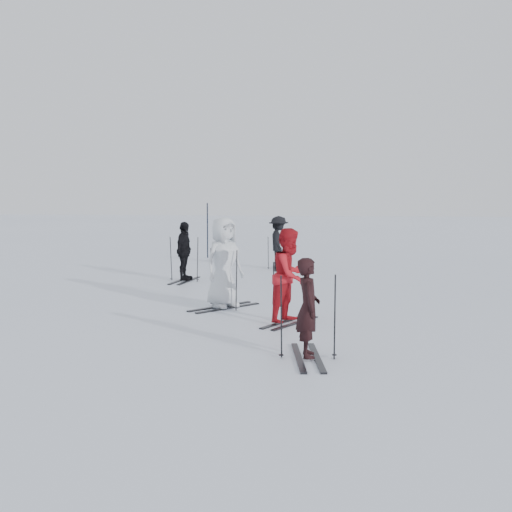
{
  "coord_description": "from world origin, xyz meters",
  "views": [
    {
      "loc": [
        2.33,
        -14.43,
        2.5
      ],
      "look_at": [
        0.0,
        1.0,
        1.0
      ],
      "focal_mm": 45.0,
      "sensor_mm": 36.0,
      "label": 1
    }
  ],
  "objects": [
    {
      "name": "skis_red",
      "position": [
        1.14,
        -2.15,
        0.61
      ],
      "size": [
        1.9,
        1.54,
        1.23
      ],
      "primitive_type": null,
      "rotation": [
        0.0,
        0.0,
        1.12
      ],
      "color": "black",
      "rests_on": "ground"
    },
    {
      "name": "skis_grey",
      "position": [
        -0.46,
        -0.69,
        0.68
      ],
      "size": [
        2.07,
        1.9,
        1.35
      ],
      "primitive_type": null,
      "rotation": [
        0.0,
        0.0,
        0.92
      ],
      "color": "black",
      "rests_on": "ground"
    },
    {
      "name": "skier_grey",
      "position": [
        -0.46,
        -0.69,
        0.99
      ],
      "size": [
        1.09,
        1.15,
        1.98
      ],
      "primitive_type": "imported",
      "rotation": [
        0.0,
        0.0,
        0.92
      ],
      "color": "silver",
      "rests_on": "ground"
    },
    {
      "name": "skis_near_dark",
      "position": [
        1.68,
        -4.8,
        0.67
      ],
      "size": [
        1.96,
        1.26,
        1.33
      ],
      "primitive_type": null,
      "rotation": [
        0.0,
        0.0,
        1.74
      ],
      "color": "black",
      "rests_on": "ground"
    },
    {
      "name": "skis_uphill_left",
      "position": [
        -2.47,
        3.47,
        0.66
      ],
      "size": [
        1.89,
        1.12,
        1.33
      ],
      "primitive_type": null,
      "rotation": [
        0.0,
        0.0,
        1.48
      ],
      "color": "black",
      "rests_on": "ground"
    },
    {
      "name": "skis_uphill_far",
      "position": [
        -0.12,
        6.88,
        0.56
      ],
      "size": [
        1.66,
        1.06,
        1.13
      ],
      "primitive_type": null,
      "rotation": [
        0.0,
        0.0,
        1.74
      ],
      "color": "black",
      "rests_on": "ground"
    },
    {
      "name": "skier_near_dark",
      "position": [
        1.68,
        -4.8,
        0.76
      ],
      "size": [
        0.45,
        0.61,
        1.52
      ],
      "primitive_type": "imported",
      "rotation": [
        0.0,
        0.0,
        1.74
      ],
      "color": "black",
      "rests_on": "ground"
    },
    {
      "name": "skier_uphill_far",
      "position": [
        -0.12,
        6.88,
        0.88
      ],
      "size": [
        0.83,
        1.22,
        1.75
      ],
      "primitive_type": "imported",
      "rotation": [
        0.0,
        0.0,
        1.74
      ],
      "color": "black",
      "rests_on": "ground"
    },
    {
      "name": "ground",
      "position": [
        0.0,
        0.0,
        0.0
      ],
      "size": [
        120.0,
        120.0,
        0.0
      ],
      "primitive_type": "plane",
      "color": "silver",
      "rests_on": "ground"
    },
    {
      "name": "piste_marker",
      "position": [
        -3.33,
        10.24,
        1.08
      ],
      "size": [
        0.06,
        0.06,
        2.17
      ],
      "primitive_type": "cylinder",
      "rotation": [
        0.0,
        0.0,
        -0.3
      ],
      "color": "black",
      "rests_on": "ground"
    },
    {
      "name": "skier_uphill_left",
      "position": [
        -2.47,
        3.47,
        0.84
      ],
      "size": [
        0.5,
        1.02,
        1.69
      ],
      "primitive_type": "imported",
      "rotation": [
        0.0,
        0.0,
        1.48
      ],
      "color": "black",
      "rests_on": "ground"
    },
    {
      "name": "skier_red",
      "position": [
        1.14,
        -2.15,
        0.91
      ],
      "size": [
        1.01,
        1.1,
        1.82
      ],
      "primitive_type": "imported",
      "rotation": [
        0.0,
        0.0,
        1.12
      ],
      "color": "#B1141C",
      "rests_on": "ground"
    }
  ]
}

